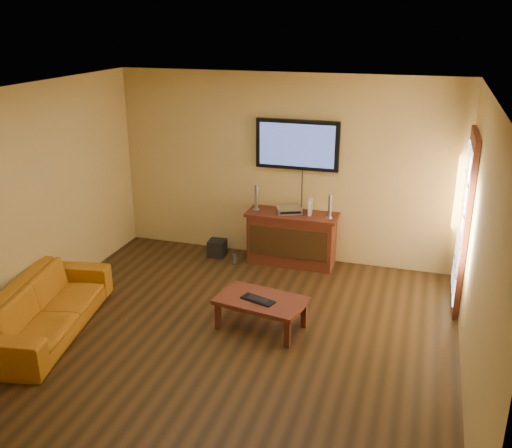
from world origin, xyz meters
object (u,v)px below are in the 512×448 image
at_px(coffee_table, 261,303).
at_px(media_console, 292,238).
at_px(speaker_right, 330,207).
at_px(keyboard, 258,300).
at_px(television, 297,145).
at_px(bottle, 235,259).
at_px(speaker_left, 256,199).
at_px(av_receiver, 289,210).
at_px(sofa, 45,299).
at_px(game_console, 310,207).
at_px(subwoofer, 217,248).

bearing_deg(coffee_table, media_console, 93.33).
distance_m(speaker_right, keyboard, 2.05).
xyz_separation_m(television, keyboard, (0.09, -2.17, -1.33)).
relative_size(media_console, television, 1.10).
bearing_deg(bottle, keyboard, -62.43).
height_order(speaker_left, av_receiver, speaker_left).
xyz_separation_m(speaker_right, av_receiver, (-0.59, 0.05, -0.11)).
distance_m(television, av_receiver, 0.93).
distance_m(media_console, speaker_left, 0.77).
bearing_deg(coffee_table, television, 93.00).
distance_m(sofa, av_receiver, 3.49).
bearing_deg(sofa, coffee_table, -82.03).
bearing_deg(media_console, coffee_table, -86.67).
bearing_deg(speaker_right, keyboard, -103.12).
bearing_deg(game_console, bottle, -165.89).
relative_size(speaker_left, subwoofer, 1.48).
distance_m(media_console, television, 1.35).
height_order(media_console, speaker_right, speaker_right).
relative_size(media_console, keyboard, 3.09).
xyz_separation_m(coffee_table, speaker_left, (-0.65, 1.92, 0.61)).
distance_m(coffee_table, speaker_left, 2.11).
distance_m(sofa, keyboard, 2.41).
height_order(coffee_table, subwoofer, coffee_table).
height_order(speaker_right, game_console, speaker_right).
height_order(sofa, speaker_left, speaker_left).
bearing_deg(speaker_left, av_receiver, 2.25).
bearing_deg(av_receiver, speaker_left, 158.49).
bearing_deg(bottle, sofa, -120.98).
height_order(sofa, game_console, game_console).
bearing_deg(sofa, subwoofer, -32.97).
bearing_deg(bottle, game_console, 18.87).
bearing_deg(television, av_receiver, -106.44).
height_order(av_receiver, game_console, game_console).
bearing_deg(game_console, speaker_left, 177.78).
bearing_deg(speaker_left, television, 20.61).
bearing_deg(bottle, subwoofer, 146.42).
bearing_deg(sofa, speaker_left, -42.40).
bearing_deg(media_console, sofa, -129.31).
bearing_deg(media_console, television, 90.00).
distance_m(sofa, bottle, 2.80).
relative_size(television, sofa, 0.58).
relative_size(coffee_table, sofa, 0.53).
xyz_separation_m(coffee_table, bottle, (-0.88, 1.60, -0.24)).
xyz_separation_m(sofa, av_receiver, (2.15, 2.72, 0.41)).
bearing_deg(media_console, keyboard, -87.41).
bearing_deg(av_receiver, keyboard, -109.64).
xyz_separation_m(coffee_table, game_console, (0.14, 1.95, 0.55)).
bearing_deg(speaker_left, coffee_table, -71.28).
xyz_separation_m(television, speaker_left, (-0.54, -0.20, -0.78)).
bearing_deg(av_receiver, sofa, -152.11).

